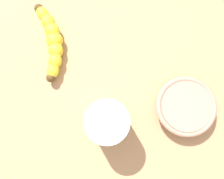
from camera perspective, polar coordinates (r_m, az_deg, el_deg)
wooden_tabletop at (r=59.71cm, az=-5.08°, el=3.98°), size 120.00×120.00×3.00cm
banana at (r=59.89cm, az=-14.25°, el=11.21°), size 18.71×9.36×3.95cm
smoothie_glass at (r=51.03cm, az=-1.08°, el=-7.88°), size 8.79×8.79×11.79cm
ceramic_bowl at (r=56.90cm, az=17.10°, el=-3.97°), size 13.73×13.73×3.83cm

